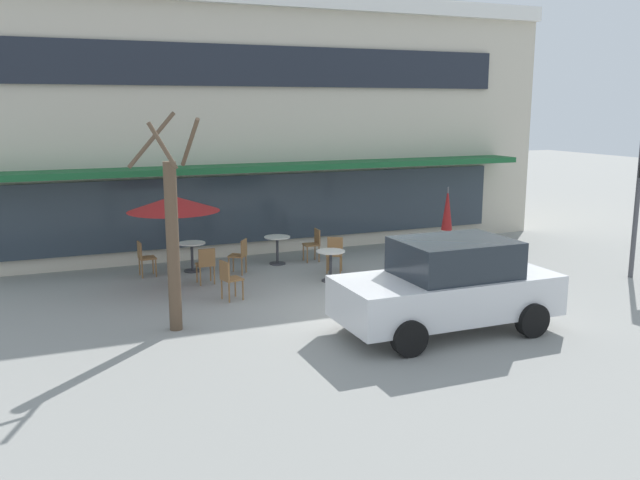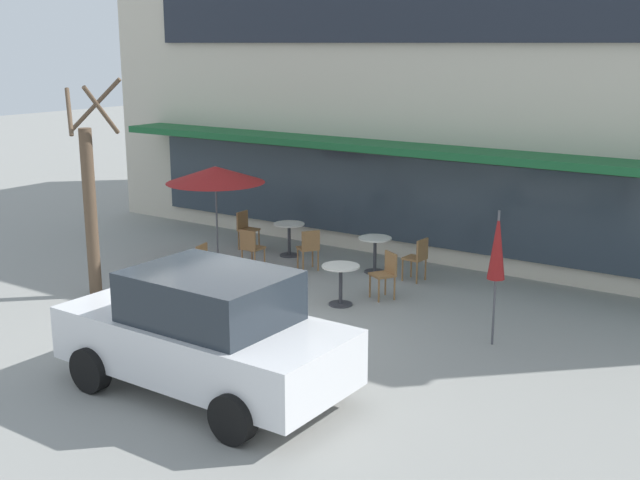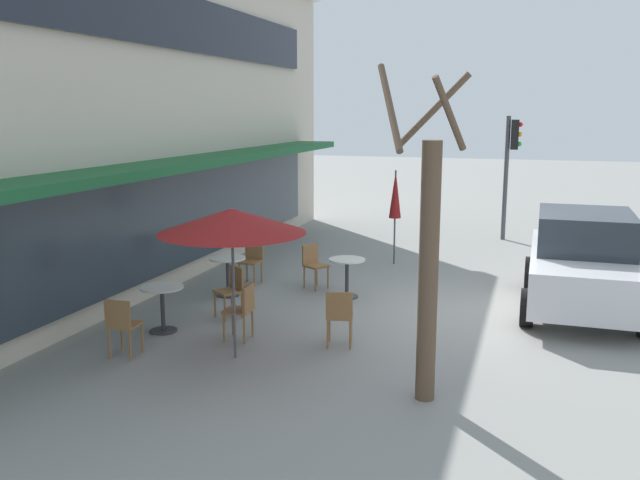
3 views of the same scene
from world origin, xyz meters
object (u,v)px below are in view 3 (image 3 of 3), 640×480
cafe_chair_2 (314,263)px  cafe_chair_3 (122,323)px  parked_sedan (583,262)px  street_tree (428,257)px  cafe_chair_4 (242,307)px  cafe_table_streetside (228,270)px  cafe_table_near_wall (162,301)px  traffic_light_pole (511,157)px  cafe_table_by_tree (347,271)px  patio_umbrella_cream_folded (232,221)px  cafe_chair_5 (340,314)px  cafe_chair_0 (232,288)px  patio_umbrella_green_folded (395,195)px  cafe_chair_1 (252,259)px

cafe_chair_2 → cafe_chair_3: same height
parked_sedan → street_tree: bearing=156.4°
cafe_chair_4 → cafe_table_streetside: bearing=30.5°
street_tree → cafe_chair_3: bearing=89.0°
cafe_table_near_wall → cafe_chair_3: 1.22m
traffic_light_pole → cafe_table_streetside: bearing=147.6°
cafe_chair_2 → parked_sedan: size_ratio=0.21×
cafe_table_streetside → cafe_chair_4: 2.63m
cafe_table_by_tree → street_tree: size_ratio=0.19×
traffic_light_pole → cafe_table_by_tree: bearing=159.6°
patio_umbrella_cream_folded → cafe_chair_2: bearing=2.2°
cafe_table_streetside → cafe_chair_5: bearing=-126.5°
cafe_chair_0 → traffic_light_pole: 10.01m
patio_umbrella_green_folded → cafe_chair_0: 5.38m
patio_umbrella_cream_folded → patio_umbrella_green_folded: bearing=-8.1°
cafe_chair_1 → traffic_light_pole: traffic_light_pole is taller
cafe_chair_2 → street_tree: (-4.67, -3.00, 1.29)m
cafe_table_by_tree → patio_umbrella_green_folded: 3.31m
patio_umbrella_green_folded → cafe_chair_5: 5.94m
cafe_chair_3 → traffic_light_pole: traffic_light_pole is taller
cafe_chair_0 → traffic_light_pole: size_ratio=0.26×
cafe_table_near_wall → cafe_chair_5: 2.94m
cafe_chair_1 → traffic_light_pole: (6.64, -4.81, 1.77)m
cafe_chair_2 → cafe_chair_5: (-3.20, -1.48, 0.00)m
cafe_table_near_wall → street_tree: (-1.29, -4.46, 1.30)m
cafe_table_near_wall → cafe_chair_4: bearing=-88.7°
parked_sedan → cafe_table_near_wall: bearing=117.9°
cafe_chair_2 → traffic_light_pole: size_ratio=0.26×
cafe_table_near_wall → cafe_table_streetside: bearing=-1.6°
cafe_table_streetside → patio_umbrella_green_folded: bearing=-34.1°
patio_umbrella_cream_folded → cafe_chair_5: size_ratio=2.47×
cafe_table_near_wall → cafe_chair_3: size_ratio=0.85×
patio_umbrella_cream_folded → cafe_chair_1: patio_umbrella_cream_folded is taller
patio_umbrella_cream_folded → parked_sedan: patio_umbrella_cream_folded is taller
cafe_chair_4 → patio_umbrella_cream_folded: bearing=-164.1°
cafe_table_streetside → cafe_chair_3: (-3.52, 0.00, 0.01)m
cafe_table_streetside → cafe_chair_3: cafe_chair_3 is taller
patio_umbrella_cream_folded → cafe_chair_5: (0.90, -1.32, -1.50)m
cafe_chair_5 → cafe_chair_1: bearing=41.6°
cafe_table_streetside → cafe_chair_4: size_ratio=0.85×
cafe_table_streetside → cafe_chair_5: cafe_chair_5 is taller
cafe_chair_5 → cafe_table_streetside: bearing=53.5°
cafe_chair_0 → cafe_chair_3: same height
cafe_table_by_tree → cafe_chair_0: cafe_chair_0 is taller
cafe_chair_3 → street_tree: street_tree is taller
cafe_table_by_tree → cafe_chair_1: bearing=78.4°
patio_umbrella_green_folded → traffic_light_pole: bearing=-30.7°
cafe_table_streetside → cafe_chair_1: 1.04m
street_tree → traffic_light_pole: street_tree is taller
cafe_table_by_tree → cafe_chair_3: size_ratio=0.85×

